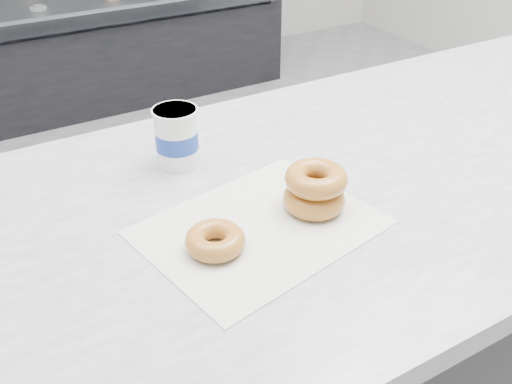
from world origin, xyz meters
TOP-DOWN VIEW (x-y plane):
  - ground at (0.00, 0.00)m, footprint 5.00×5.00m
  - counter at (0.00, -0.60)m, footprint 3.06×0.76m
  - display_case at (0.00, 2.12)m, footprint 2.40×0.74m
  - wax_paper at (-0.39, -0.66)m, footprint 0.38×0.32m
  - donut_single at (-0.47, -0.68)m, footprint 0.09×0.09m
  - donut_stack at (-0.29, -0.66)m, footprint 0.14×0.14m
  - coffee_cup at (-0.42, -0.42)m, footprint 0.08×0.08m

SIDE VIEW (x-z plane):
  - ground at x=0.00m, z-range 0.00..0.00m
  - counter at x=0.00m, z-range 0.00..0.90m
  - display_case at x=0.00m, z-range -0.13..1.12m
  - wax_paper at x=-0.39m, z-range 0.90..0.90m
  - donut_single at x=-0.47m, z-range 0.90..0.93m
  - donut_stack at x=-0.29m, z-range 0.90..0.97m
  - coffee_cup at x=-0.42m, z-range 0.90..1.01m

